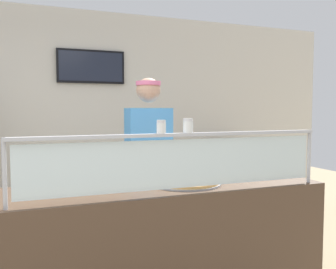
# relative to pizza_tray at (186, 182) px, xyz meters

# --- Properties ---
(shop_rear_unit) EXTENTS (6.65, 0.13, 2.70)m
(shop_rear_unit) POSITION_rel_pizza_tray_xyz_m (-0.16, 2.24, 0.39)
(shop_rear_unit) COLOR silver
(shop_rear_unit) RESTS_ON ground
(serving_counter) EXTENTS (2.25, 0.67, 0.95)m
(serving_counter) POSITION_rel_pizza_tray_xyz_m (-0.15, 0.01, -0.49)
(serving_counter) COLOR #4C3828
(serving_counter) RESTS_ON ground
(sneeze_guard) EXTENTS (2.07, 0.06, 0.39)m
(sneeze_guard) POSITION_rel_pizza_tray_xyz_m (-0.15, -0.27, 0.24)
(sneeze_guard) COLOR #B2B5BC
(sneeze_guard) RESTS_ON serving_counter
(pizza_tray) EXTENTS (0.51, 0.51, 0.04)m
(pizza_tray) POSITION_rel_pizza_tray_xyz_m (0.00, 0.00, 0.00)
(pizza_tray) COLOR #9EA0A8
(pizza_tray) RESTS_ON serving_counter
(pizza_server) EXTENTS (0.11, 0.29, 0.01)m
(pizza_server) POSITION_rel_pizza_tray_xyz_m (0.01, -0.02, 0.02)
(pizza_server) COLOR #ADAFB7
(pizza_server) RESTS_ON pizza_tray
(parmesan_shaker) EXTENTS (0.06, 0.06, 0.08)m
(parmesan_shaker) POSITION_rel_pizza_tray_xyz_m (-0.29, -0.27, 0.41)
(parmesan_shaker) COLOR white
(parmesan_shaker) RESTS_ON sneeze_guard
(pepper_flake_shaker) EXTENTS (0.06, 0.06, 0.09)m
(pepper_flake_shaker) POSITION_rel_pizza_tray_xyz_m (-0.11, -0.27, 0.41)
(pepper_flake_shaker) COLOR white
(pepper_flake_shaker) RESTS_ON sneeze_guard
(worker_figure) EXTENTS (0.41, 0.50, 1.76)m
(worker_figure) POSITION_rel_pizza_tray_xyz_m (-0.07, 0.63, 0.04)
(worker_figure) COLOR #23232D
(worker_figure) RESTS_ON ground
(prep_shelf) EXTENTS (0.70, 0.55, 0.86)m
(prep_shelf) POSITION_rel_pizza_tray_xyz_m (1.53, 1.75, -0.54)
(prep_shelf) COLOR #B7BABF
(prep_shelf) RESTS_ON ground
(pizza_box_stack) EXTENTS (0.43, 0.43, 0.13)m
(pizza_box_stack) POSITION_rel_pizza_tray_xyz_m (1.54, 1.75, -0.04)
(pizza_box_stack) COLOR tan
(pizza_box_stack) RESTS_ON prep_shelf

